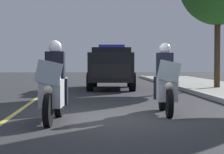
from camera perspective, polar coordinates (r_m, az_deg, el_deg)
ground_plane at (r=9.40m, az=0.18°, el=-5.61°), size 80.00×80.00×0.00m
lane_stripe_center at (r=9.55m, az=-14.03°, el=-5.52°), size 48.00×0.12×0.01m
police_motorcycle_lead_left at (r=8.86m, az=-7.94°, el=-1.56°), size 2.14×0.61×1.72m
police_motorcycle_lead_right at (r=10.16m, az=7.32°, el=-1.08°), size 2.14×0.61×1.72m
police_suv at (r=19.33m, az=-0.04°, el=1.54°), size 5.02×2.33×2.05m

